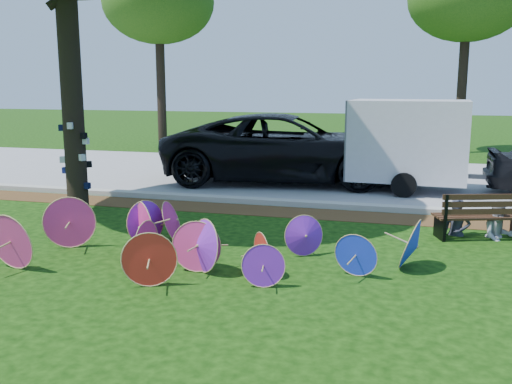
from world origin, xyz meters
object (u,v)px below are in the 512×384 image
Objects in this scene: parasol_pile at (180,238)px; person_right at (501,204)px; park_bench at (479,215)px; person_left at (458,199)px; black_van at (287,148)px; cargo_trailer at (408,140)px.

person_right is (4.86, 2.74, 0.24)m from parasol_pile.
parasol_pile is 5.25m from park_bench.
person_left reaches higher than park_bench.
black_van is 6.77m from person_right.
park_bench is (4.49, -4.77, -0.52)m from black_van.
cargo_trailer is at bearing 88.87° from park_bench.
cargo_trailer is at bearing 65.00° from parasol_pile.
person_left is (-0.35, 0.05, 0.25)m from park_bench.
black_van is at bearing 89.83° from parasol_pile.
parasol_pile is 7.69m from cargo_trailer.
person_left reaches higher than parasol_pile.
park_bench is at bearing -144.21° from black_van.
cargo_trailer is at bearing 115.20° from person_left.
black_van is 5.41× the size of person_right.
park_bench is 0.43m from person_left.
person_right reaches higher than park_bench.
person_right is at bearing -141.76° from black_van.
person_right is (0.70, 0.00, -0.04)m from person_left.
cargo_trailer reaches higher than parasol_pile.
parasol_pile is at bearing -167.26° from park_bench.
person_left is at bearing -74.53° from cargo_trailer.
black_van is 4.26× the size of park_bench.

